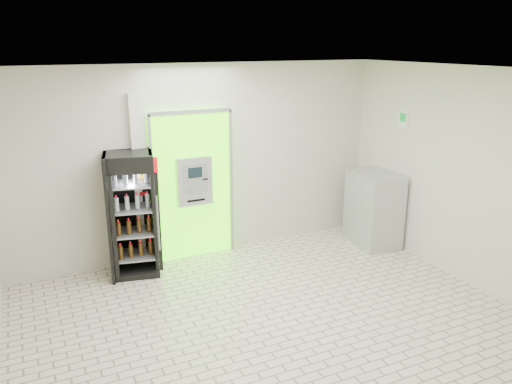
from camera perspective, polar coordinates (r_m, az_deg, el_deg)
ground at (r=6.27m, az=2.13°, el=-14.91°), size 6.00×6.00×0.00m
room_shell at (r=5.53m, az=2.33°, el=1.55°), size 6.00×6.00×6.00m
atm_assembly at (r=7.79m, az=-7.28°, el=0.84°), size 1.30×0.24×2.33m
pillar at (r=7.59m, az=-13.00°, el=1.14°), size 0.22×0.11×2.60m
beverage_cooler at (r=7.44m, az=-13.99°, el=-2.74°), size 0.79×0.75×1.81m
steel_cabinet at (r=8.58m, az=13.28°, el=-1.84°), size 0.72×0.98×1.23m
exit_sign at (r=8.29m, az=16.47°, el=8.00°), size 0.02×0.22×0.26m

